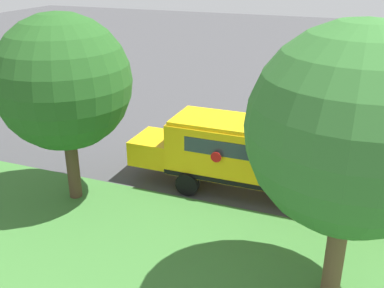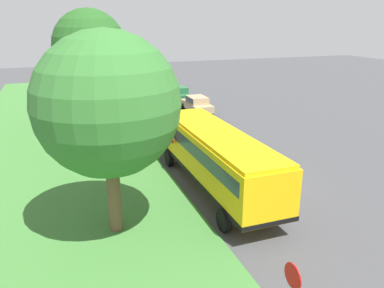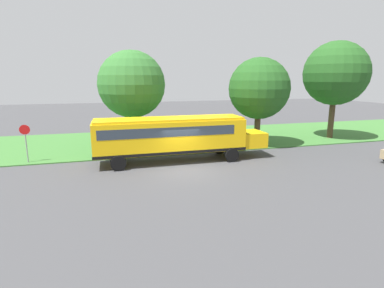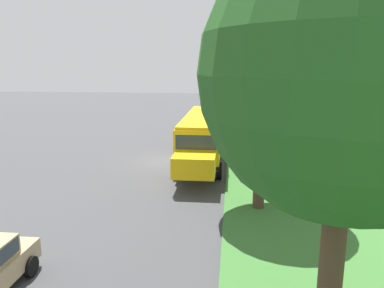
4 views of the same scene
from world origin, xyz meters
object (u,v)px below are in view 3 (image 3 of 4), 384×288
school_bus (174,135)px  oak_tree_roadside_mid (260,89)px  oak_tree_beside_bus (132,84)px  oak_tree_far_end (335,73)px  stop_sign (26,139)px

school_bus → oak_tree_roadside_mid: oak_tree_roadside_mid is taller
school_bus → oak_tree_beside_bus: size_ratio=1.52×
oak_tree_beside_bus → oak_tree_far_end: size_ratio=0.87×
oak_tree_far_end → stop_sign: oak_tree_far_end is taller
school_bus → oak_tree_far_end: (-4.19, 16.67, 4.44)m
school_bus → stop_sign: (-2.24, -10.03, -0.19)m
school_bus → oak_tree_roadside_mid: (-3.02, 8.20, 3.05)m
oak_tree_beside_bus → oak_tree_far_end: oak_tree_far_end is taller
school_bus → oak_tree_beside_bus: (-5.51, -2.37, 3.49)m
school_bus → stop_sign: 10.28m
stop_sign → oak_tree_roadside_mid: bearing=92.5°
oak_tree_roadside_mid → stop_sign: oak_tree_roadside_mid is taller
oak_tree_beside_bus → school_bus: bearing=23.3°
oak_tree_roadside_mid → stop_sign: 18.53m
oak_tree_roadside_mid → oak_tree_far_end: 8.66m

